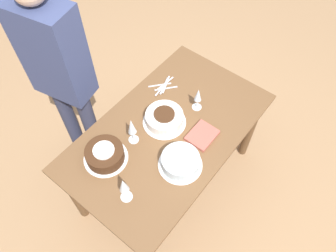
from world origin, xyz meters
name	(u,v)px	position (x,y,z in m)	size (l,w,h in m)	color
ground_plane	(168,180)	(0.00, 0.00, 0.00)	(12.00, 12.00, 0.00)	#A87F56
dining_table	(168,140)	(0.00, 0.00, 0.64)	(1.43, 0.85, 0.77)	brown
cake_center_white	(164,118)	(-0.04, -0.06, 0.81)	(0.29, 0.29, 0.10)	white
cake_front_chocolate	(105,154)	(0.41, -0.17, 0.81)	(0.28, 0.28, 0.10)	white
cake_back_decorated	(180,162)	(0.16, 0.22, 0.81)	(0.28, 0.28, 0.09)	white
wine_glass_near	(124,186)	(0.52, 0.10, 0.92)	(0.07, 0.07, 0.22)	silver
wine_glass_far	(132,127)	(0.20, -0.13, 0.91)	(0.07, 0.07, 0.22)	silver
wine_glass_extra	(198,96)	(-0.28, 0.04, 0.89)	(0.07, 0.07, 0.19)	silver
fork_pile	(164,86)	(-0.28, -0.26, 0.78)	(0.22, 0.18, 0.02)	silver
napkin_stack	(202,135)	(-0.10, 0.20, 0.78)	(0.19, 0.16, 0.02)	#B75B4C
person_cutting	(59,68)	(0.19, -0.76, 1.03)	(0.30, 0.44, 1.70)	#2D334C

